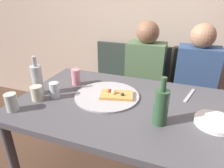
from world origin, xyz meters
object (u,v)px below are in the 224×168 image
object	(u,v)px
pizza_slice_last	(116,95)
pizza_tray	(107,96)
soda_can	(76,77)
chair_middle	(145,84)
guest_in_beanie	(194,86)
plate_stack	(215,122)
table_knife	(189,95)
water_bottle	(161,106)
chair_left	(113,80)
wine_glass	(55,90)
short_glass	(11,102)
guest_in_sweater	(143,78)
dining_table	(124,114)
tumbler_near	(37,93)
wine_bottle	(37,79)
chair_right	(192,91)

from	to	relation	value
pizza_slice_last	pizza_tray	bearing A→B (deg)	-176.29
soda_can	chair_middle	xyz separation A→B (m)	(0.41, 0.69, -0.29)
chair_middle	guest_in_beanie	xyz separation A→B (m)	(0.47, -0.15, 0.13)
plate_stack	table_knife	bearing A→B (deg)	113.87
water_bottle	chair_left	xyz separation A→B (m)	(-0.63, 0.97, -0.34)
soda_can	wine_glass	bearing A→B (deg)	-96.46
soda_can	short_glass	bearing A→B (deg)	-110.34
short_glass	chair_middle	bearing A→B (deg)	62.99
chair_left	guest_in_sweater	size ratio (longest dim) A/B	0.77
soda_can	guest_in_sweater	world-z (taller)	guest_in_sweater
dining_table	table_knife	bearing A→B (deg)	32.99
guest_in_sweater	tumbler_near	bearing A→B (deg)	57.52
plate_stack	soda_can	bearing A→B (deg)	168.44
wine_glass	guest_in_sweater	size ratio (longest dim) A/B	0.09
pizza_slice_last	guest_in_sweater	bearing A→B (deg)	85.23
pizza_tray	guest_in_beanie	distance (m)	0.87
soda_can	guest_in_sweater	xyz separation A→B (m)	(0.41, 0.53, -0.17)
short_glass	soda_can	xyz separation A→B (m)	(0.17, 0.47, 0.01)
wine_bottle	plate_stack	size ratio (longest dim) A/B	1.25
water_bottle	tumbler_near	xyz separation A→B (m)	(-0.80, -0.02, -0.06)
pizza_tray	chair_middle	bearing A→B (deg)	81.47
tumbler_near	chair_middle	world-z (taller)	chair_middle
pizza_slice_last	soda_can	xyz separation A→B (m)	(-0.36, 0.10, 0.04)
chair_left	table_knife	bearing A→B (deg)	143.24
wine_glass	guest_in_beanie	size ratio (longest dim) A/B	0.09
wine_glass	table_knife	world-z (taller)	wine_glass
soda_can	chair_left	xyz separation A→B (m)	(0.05, 0.69, -0.29)
water_bottle	chair_left	world-z (taller)	water_bottle
tumbler_near	plate_stack	bearing A→B (deg)	5.66
wine_bottle	soda_can	xyz separation A→B (m)	(0.17, 0.23, -0.05)
pizza_slice_last	wine_bottle	world-z (taller)	wine_bottle
table_knife	chair_middle	bearing A→B (deg)	50.24
pizza_tray	chair_middle	size ratio (longest dim) A/B	0.49
wine_bottle	tumbler_near	xyz separation A→B (m)	(0.05, -0.08, -0.06)
chair_right	chair_middle	bearing A→B (deg)	0.00
tumbler_near	chair_right	xyz separation A→B (m)	(1.00, 0.99, -0.28)
chair_left	guest_in_sweater	xyz separation A→B (m)	(0.36, -0.15, 0.13)
chair_right	guest_in_beanie	xyz separation A→B (m)	(-0.00, -0.15, 0.13)
plate_stack	chair_left	xyz separation A→B (m)	(-0.91, 0.88, -0.25)
short_glass	table_knife	world-z (taller)	short_glass
wine_bottle	soda_can	world-z (taller)	wine_bottle
pizza_tray	chair_middle	xyz separation A→B (m)	(0.12, 0.79, -0.24)
tumbler_near	chair_left	xyz separation A→B (m)	(0.17, 0.99, -0.28)
wine_glass	table_knife	size ratio (longest dim) A/B	0.50
pizza_tray	guest_in_beanie	bearing A→B (deg)	47.42
wine_glass	short_glass	bearing A→B (deg)	-122.78
short_glass	table_knife	xyz separation A→B (m)	(1.00, 0.57, -0.05)
tumbler_near	soda_can	distance (m)	0.33
dining_table	guest_in_beanie	distance (m)	0.82
dining_table	short_glass	xyz separation A→B (m)	(-0.61, -0.31, 0.14)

